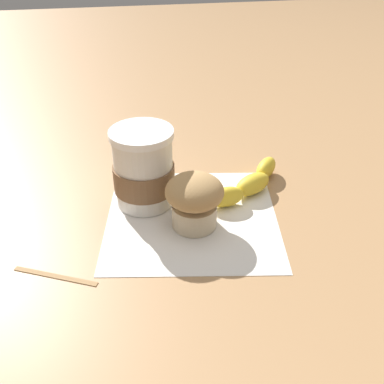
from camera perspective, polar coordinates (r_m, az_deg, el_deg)
ground_plane at (r=0.65m, az=0.00°, el=-3.21°), size 3.00×3.00×0.00m
paper_napkin at (r=0.65m, az=0.00°, el=-3.16°), size 0.28×0.28×0.00m
coffee_cup at (r=0.65m, az=-6.16°, el=2.82°), size 0.09×0.09×0.12m
muffin at (r=0.60m, az=0.23°, el=-0.89°), size 0.08×0.08×0.08m
banana at (r=0.70m, az=7.29°, el=1.17°), size 0.14×0.12×0.03m
wooden_stirrer at (r=0.58m, az=-16.97°, el=-10.15°), size 0.10×0.05×0.00m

